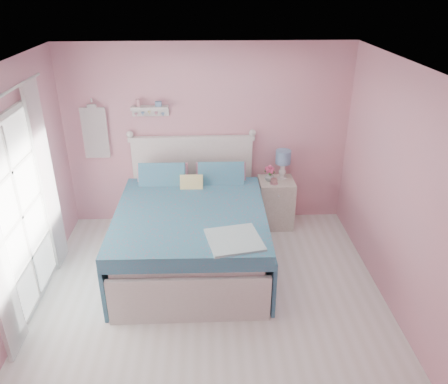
{
  "coord_description": "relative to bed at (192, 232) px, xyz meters",
  "views": [
    {
      "loc": [
        -0.01,
        -3.65,
        3.33
      ],
      "look_at": [
        0.19,
        1.2,
        0.94
      ],
      "focal_mm": 35.0,
      "sensor_mm": 36.0,
      "label": 1
    }
  ],
  "objects": [
    {
      "name": "curtain_far",
      "position": [
        -1.7,
        0.04,
        0.75
      ],
      "size": [
        0.04,
        0.4,
        2.32
      ],
      "primitive_type": "cube",
      "color": "white",
      "rests_on": "floor"
    },
    {
      "name": "hanging_dress",
      "position": [
        -1.33,
        1.08,
        0.97
      ],
      "size": [
        0.34,
        0.03,
        0.72
      ],
      "primitive_type": "cube",
      "color": "white",
      "rests_on": "room_shell"
    },
    {
      "name": "table_lamp",
      "position": [
        1.29,
        0.96,
        0.59
      ],
      "size": [
        0.21,
        0.21,
        0.43
      ],
      "color": "white",
      "rests_on": "nightstand"
    },
    {
      "name": "bed",
      "position": [
        0.0,
        0.0,
        0.0
      ],
      "size": [
        1.82,
        2.3,
        1.33
      ],
      "rotation": [
        0.0,
        0.0,
        -0.01
      ],
      "color": "silver",
      "rests_on": "floor"
    },
    {
      "name": "floor",
      "position": [
        0.22,
        -1.1,
        -0.43
      ],
      "size": [
        4.5,
        4.5,
        0.0
      ],
      "primitive_type": "plane",
      "color": "silver",
      "rests_on": "ground"
    },
    {
      "name": "nightstand",
      "position": [
        1.2,
        0.88,
        -0.07
      ],
      "size": [
        0.5,
        0.49,
        0.72
      ],
      "color": "silver",
      "rests_on": "floor"
    },
    {
      "name": "teacup",
      "position": [
        1.15,
        0.78,
        0.33
      ],
      "size": [
        0.13,
        0.13,
        0.08
      ],
      "primitive_type": "imported",
      "rotation": [
        0.0,
        0.0,
        0.38
      ],
      "color": "#C58489",
      "rests_on": "nightstand"
    },
    {
      "name": "french_door",
      "position": [
        -1.75,
        -0.7,
        0.64
      ],
      "size": [
        0.04,
        1.32,
        2.16
      ],
      "color": "silver",
      "rests_on": "floor"
    },
    {
      "name": "vase",
      "position": [
        1.1,
        0.88,
        0.36
      ],
      "size": [
        0.15,
        0.15,
        0.14
      ],
      "primitive_type": "imported",
      "rotation": [
        0.0,
        0.0,
        -0.16
      ],
      "color": "silver",
      "rests_on": "nightstand"
    },
    {
      "name": "room_shell",
      "position": [
        0.22,
        -1.1,
        1.15
      ],
      "size": [
        4.5,
        4.5,
        4.5
      ],
      "color": "pink",
      "rests_on": "floor"
    },
    {
      "name": "roses",
      "position": [
        1.09,
        0.87,
        0.47
      ],
      "size": [
        0.14,
        0.11,
        0.12
      ],
      "color": "#D64977",
      "rests_on": "vase"
    },
    {
      "name": "wall_shelf",
      "position": [
        -0.55,
        1.09,
        1.3
      ],
      "size": [
        0.5,
        0.15,
        0.25
      ],
      "color": "silver",
      "rests_on": "room_shell"
    }
  ]
}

